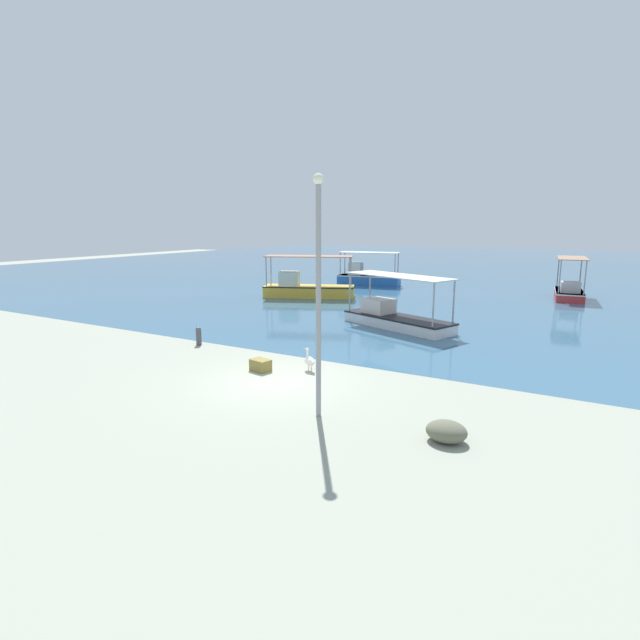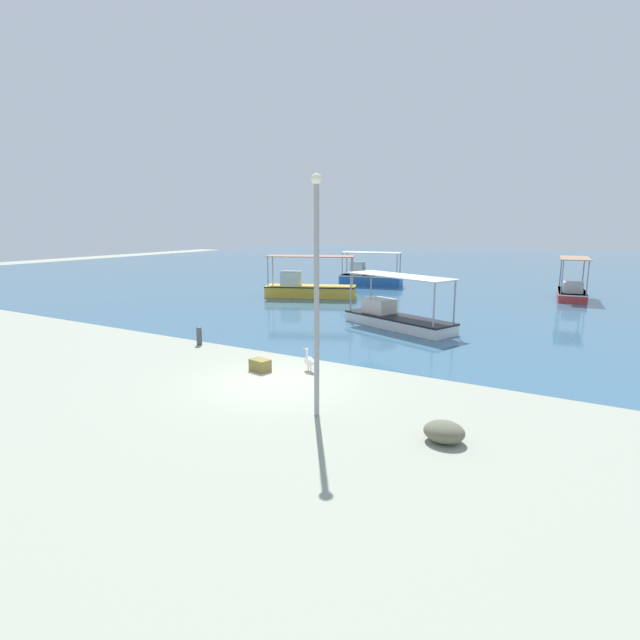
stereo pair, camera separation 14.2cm
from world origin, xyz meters
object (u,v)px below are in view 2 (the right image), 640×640
object	(u,v)px
mooring_bollard	(199,335)
net_pile	(444,432)
fishing_boat_near_left	(308,287)
cargo_crate	(260,365)
fishing_boat_near_right	(369,277)
fishing_boat_far_right	(396,316)
pelican	(309,361)
fishing_boat_far_left	(572,291)
lamp_post	(317,286)

from	to	relation	value
mooring_bollard	net_pile	world-z (taller)	mooring_bollard
fishing_boat_near_left	cargo_crate	xyz separation A→B (m)	(7.82, -15.94, -0.46)
fishing_boat_near_right	mooring_bollard	bearing A→B (deg)	-83.87
fishing_boat_far_right	pelican	distance (m)	8.57
mooring_bollard	fishing_boat_far_left	bearing A→B (deg)	60.34
fishing_boat_near_left	lamp_post	size ratio (longest dim) A/B	1.03
mooring_bollard	fishing_boat_far_right	bearing A→B (deg)	52.81
lamp_post	cargo_crate	size ratio (longest dim) A/B	9.12
pelican	net_pile	distance (m)	6.66
fishing_boat_near_left	net_pile	distance (m)	23.78
mooring_bollard	cargo_crate	xyz separation A→B (m)	(4.53, -1.75, -0.21)
fishing_boat_near_left	fishing_boat_near_right	size ratio (longest dim) A/B	1.22
pelican	mooring_bollard	world-z (taller)	pelican
fishing_boat_far_right	mooring_bollard	world-z (taller)	fishing_boat_far_right
fishing_boat_near_right	pelican	xyz separation A→B (m)	(8.43, -23.29, -0.30)
mooring_bollard	net_pile	xyz separation A→B (m)	(11.80, -4.19, -0.17)
lamp_post	cargo_crate	world-z (taller)	lamp_post
net_pile	fishing_boat_near_left	bearing A→B (deg)	129.36
pelican	mooring_bollard	bearing A→B (deg)	171.59
net_pile	cargo_crate	xyz separation A→B (m)	(-7.26, 2.45, -0.04)
net_pile	cargo_crate	world-z (taller)	net_pile
lamp_post	cargo_crate	distance (m)	5.66
fishing_boat_near_right	net_pile	bearing A→B (deg)	-61.89
fishing_boat_near_right	cargo_crate	xyz separation A→B (m)	(6.94, -24.15, -0.47)
cargo_crate	lamp_post	bearing A→B (deg)	-33.75
lamp_post	fishing_boat_far_right	bearing A→B (deg)	101.92
fishing_boat_far_right	mooring_bollard	bearing A→B (deg)	-127.19
fishing_boat_far_right	fishing_boat_far_left	xyz separation A→B (m)	(6.89, 14.64, 0.01)
fishing_boat_near_right	fishing_boat_far_left	size ratio (longest dim) A/B	1.09
fishing_boat_far_right	net_pile	world-z (taller)	fishing_boat_far_right
fishing_boat_near_left	pelican	distance (m)	17.72
fishing_boat_far_left	lamp_post	xyz separation A→B (m)	(-4.36, -26.61, 2.96)
fishing_boat_far_right	pelican	bearing A→B (deg)	-88.68
fishing_boat_far_left	fishing_boat_near_left	bearing A→B (deg)	-153.07
mooring_bollard	net_pile	distance (m)	12.52
net_pile	fishing_boat_far_left	bearing A→B (deg)	88.03
fishing_boat_far_left	mooring_bollard	distance (m)	25.68
fishing_boat_far_right	fishing_boat_near_right	xyz separation A→B (m)	(-8.23, 14.73, 0.13)
fishing_boat_far_right	pelican	xyz separation A→B (m)	(0.20, -8.56, -0.18)
fishing_boat_far_right	lamp_post	bearing A→B (deg)	-78.08
fishing_boat_near_right	pelican	world-z (taller)	fishing_boat_near_right
fishing_boat_far_right	net_pile	size ratio (longest dim) A/B	6.32
cargo_crate	fishing_boat_near_left	bearing A→B (deg)	116.13
net_pile	cargo_crate	distance (m)	7.67
pelican	net_pile	world-z (taller)	pelican
mooring_bollard	net_pile	size ratio (longest dim) A/B	0.80
fishing_boat_far_left	pelican	xyz separation A→B (m)	(-6.69, -23.21, -0.19)
fishing_boat_near_left	fishing_boat_near_right	xyz separation A→B (m)	(0.88, 8.21, 0.01)
fishing_boat_far_right	mooring_bollard	xyz separation A→B (m)	(-5.82, -7.67, -0.13)
fishing_boat_far_left	cargo_crate	world-z (taller)	fishing_boat_far_left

